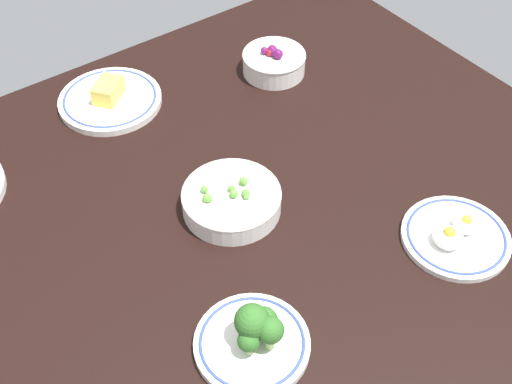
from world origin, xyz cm
name	(u,v)px	position (x,y,z in cm)	size (l,w,h in cm)	color
dining_table	(256,207)	(0.00, 0.00, 2.00)	(124.84, 109.01, 4.00)	black
plate_broccoli	(254,337)	(17.32, 23.44, 6.62)	(17.06, 17.06, 8.71)	white
plate_cheese	(110,99)	(8.19, -39.22, 5.16)	(20.85, 20.85, 5.15)	white
plate_eggs	(456,236)	(-21.44, 26.84, 5.05)	(18.08, 18.08, 4.67)	white
bowl_peas	(232,200)	(4.62, -0.81, 6.23)	(17.24, 17.24, 5.28)	white
bowl_berries	(274,62)	(-25.15, -28.13, 6.62)	(13.52, 13.52, 6.41)	white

